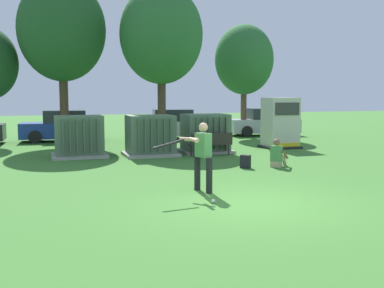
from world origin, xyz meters
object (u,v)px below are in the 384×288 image
Objects in this scene: batter at (201,153)px; backpack at (246,162)px; transformer_mid_west at (150,136)px; transformer_west at (79,137)px; transformer_mid_east at (205,134)px; parked_car_left_of_center at (63,127)px; parked_car_right_of_center at (171,125)px; generator_enclosure at (280,123)px; parked_car_rightmost at (264,123)px; park_bench at (211,142)px; seated_spectator at (277,156)px; sports_ball at (213,201)px.

backpack is (2.66, 3.09, -0.76)m from batter.
batter reaches higher than transformer_mid_west.
transformer_mid_east is at bearing -2.68° from transformer_west.
parked_car_left_of_center is 5.78m from parked_car_right_of_center.
generator_enclosure reaches higher than parked_car_rightmost.
batter reaches higher than park_bench.
transformer_mid_west is 6.31m from generator_enclosure.
transformer_west is 5.18m from transformer_mid_east.
parked_car_right_of_center is (2.75, 6.76, -0.04)m from transformer_mid_west.
backpack is 0.10× the size of parked_car_rightmost.
seated_spectator is (3.80, 2.99, -0.60)m from batter.
parked_car_right_of_center is 5.81m from parked_car_rightmost.
sports_ball is at bearing -110.36° from park_bench.
transformer_mid_west is 0.48× the size of parked_car_rightmost.
backpack is at bearing -119.82° from parked_car_rightmost.
generator_enclosure is 0.53× the size of parked_car_rightmost.
park_bench is (5.02, -1.31, -0.25)m from transformer_west.
backpack is 0.10× the size of parked_car_right_of_center.
parked_car_left_of_center reaches higher than park_bench.
parked_car_rightmost is (5.16, 11.07, 0.38)m from seated_spectator.
sports_ball is at bearing -126.58° from generator_enclosure.
seated_spectator is at bearing -119.97° from generator_enclosure.
park_bench is at bearing 108.66° from seated_spectator.
transformer_mid_west is 23.33× the size of sports_ball.
generator_enclosure is at bearing 1.68° from transformer_west.
transformer_mid_west is at bearing 159.79° from park_bench.
transformer_mid_west is at bearing -173.29° from generator_enclosure.
generator_enclosure reaches higher than parked_car_right_of_center.
transformer_mid_west reaches higher than backpack.
sports_ball is (-2.82, -7.59, -0.49)m from park_bench.
park_bench reaches higher than backpack.
parked_car_rightmost reaches higher than park_bench.
transformer_mid_east and parked_car_rightmost have the same top height.
transformer_west is at bearing -178.32° from generator_enclosure.
transformer_mid_east is 3.88m from generator_enclosure.
transformer_west is 6.64m from parked_car_left_of_center.
transformer_west is at bearing -87.61° from parked_car_left_of_center.
transformer_mid_east reaches higher than seated_spectator.
parked_car_rightmost is at bearing 57.53° from batter.
transformer_mid_east is at bearing -132.74° from parked_car_rightmost.
transformer_west is at bearing 165.39° from park_bench.
parked_car_left_of_center is at bearing 92.39° from transformer_west.
park_bench is at bearing -93.61° from parked_car_right_of_center.
generator_enclosure is 0.53× the size of parked_car_left_of_center.
generator_enclosure is at bearing 7.52° from transformer_mid_east.
batter is at bearing -72.91° from transformer_west.
transformer_mid_west is 4.77× the size of backpack.
parked_car_rightmost is (11.59, -0.23, 0.00)m from parked_car_left_of_center.
backpack is (-0.15, -4.34, -0.57)m from transformer_mid_east.
transformer_mid_west is at bearing 118.94° from backpack.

